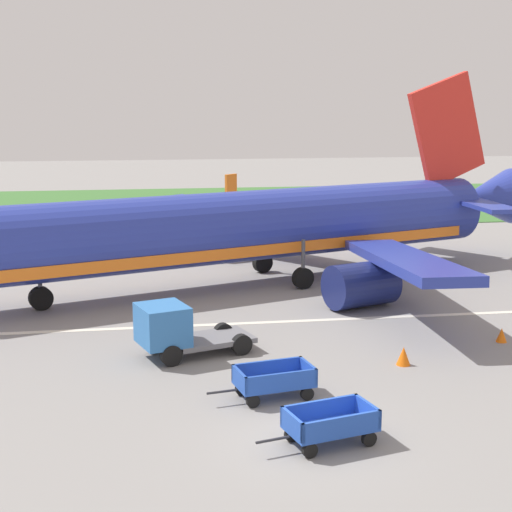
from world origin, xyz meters
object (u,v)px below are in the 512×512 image
at_px(airplane, 258,227).
at_px(baggage_cart_second_in_row, 274,380).
at_px(traffic_cone_mid_apron, 502,335).
at_px(baggage_cart_nearest, 330,424).
at_px(service_truck_beside_carts, 175,329).
at_px(traffic_cone_near_plane, 403,356).

xyz_separation_m(airplane, baggage_cart_second_in_row, (-1.98, -16.25, -2.45)).
bearing_deg(airplane, traffic_cone_mid_apron, -55.03).
distance_m(baggage_cart_nearest, traffic_cone_mid_apron, 12.32).
distance_m(baggage_cart_nearest, baggage_cart_second_in_row, 3.79).
distance_m(baggage_cart_second_in_row, traffic_cone_mid_apron, 11.14).
relative_size(service_truck_beside_carts, traffic_cone_near_plane, 6.86).
bearing_deg(baggage_cart_nearest, traffic_cone_mid_apron, 41.78).
bearing_deg(service_truck_beside_carts, traffic_cone_mid_apron, -0.25).
bearing_deg(baggage_cart_nearest, traffic_cone_near_plane, 54.82).
relative_size(baggage_cart_second_in_row, traffic_cone_near_plane, 5.23).
distance_m(service_truck_beside_carts, traffic_cone_mid_apron, 13.19).
bearing_deg(baggage_cart_nearest, baggage_cart_second_in_row, 104.96).
distance_m(baggage_cart_nearest, service_truck_beside_carts, 9.19).
bearing_deg(traffic_cone_near_plane, service_truck_beside_carts, 165.51).
xyz_separation_m(service_truck_beside_carts, traffic_cone_mid_apron, (13.17, -0.06, -0.81)).
bearing_deg(airplane, baggage_cart_nearest, -92.86).
distance_m(baggage_cart_nearest, traffic_cone_near_plane, 7.50).
relative_size(baggage_cart_nearest, baggage_cart_second_in_row, 1.00).
height_order(baggage_cart_second_in_row, service_truck_beside_carts, service_truck_beside_carts).
bearing_deg(traffic_cone_mid_apron, baggage_cart_nearest, -138.22).
xyz_separation_m(baggage_cart_nearest, traffic_cone_near_plane, (4.32, 6.12, -0.26)).
bearing_deg(service_truck_beside_carts, baggage_cart_second_in_row, -56.88).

